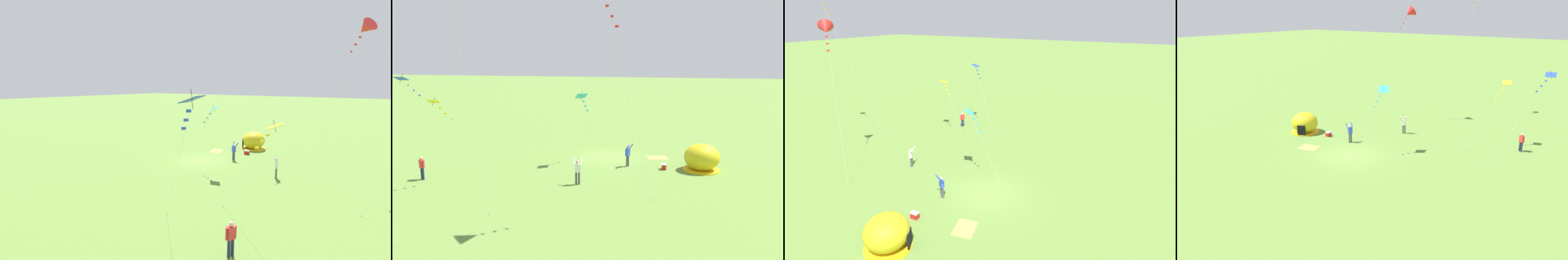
# 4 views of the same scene
# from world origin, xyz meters

# --- Properties ---
(ground_plane) EXTENTS (300.00, 300.00, 0.00)m
(ground_plane) POSITION_xyz_m (0.00, 0.00, 0.00)
(ground_plane) COLOR olive
(popup_tent) EXTENTS (2.81, 2.81, 2.10)m
(popup_tent) POSITION_xyz_m (-7.76, 2.44, 1.00)
(popup_tent) COLOR gold
(popup_tent) RESTS_ON ground
(picnic_blanket) EXTENTS (1.96, 1.66, 0.01)m
(picnic_blanket) POSITION_xyz_m (-4.20, -0.60, 0.01)
(picnic_blanket) COLOR gold
(picnic_blanket) RESTS_ON ground
(cooler_box) EXTENTS (0.39, 0.55, 0.44)m
(cooler_box) POSITION_xyz_m (-4.93, 2.88, 0.22)
(cooler_box) COLOR red
(cooler_box) RESTS_ON ground
(person_flying_kite) EXTENTS (0.63, 0.72, 1.89)m
(person_flying_kite) POSITION_xyz_m (-2.04, 2.73, 1.00)
(person_flying_kite) COLOR #4C4C51
(person_flying_kite) RESTS_ON ground
(person_watching_sky) EXTENTS (0.54, 0.38, 1.72)m
(person_watching_sky) POSITION_xyz_m (11.81, 9.69, 0.96)
(person_watching_sky) COLOR #1E2347
(person_watching_sky) RESTS_ON ground
(person_far_back) EXTENTS (0.70, 0.59, 1.89)m
(person_far_back) POSITION_xyz_m (0.70, 8.04, 1.00)
(person_far_back) COLOR #4C4C51
(person_far_back) RESTS_ON ground
(kite_yellow) EXTENTS (2.37, 4.07, 6.11)m
(kite_yellow) POSITION_xyz_m (9.60, 10.47, 5.52)
(kite_yellow) COLOR silver
(kite_yellow) RESTS_ON ground
(kite_blue) EXTENTS (3.49, 4.54, 7.55)m
(kite_blue) POSITION_xyz_m (13.45, 8.65, 6.88)
(kite_blue) COLOR silver
(kite_blue) RESTS_ON ground
(kite_cyan) EXTENTS (1.22, 3.87, 5.98)m
(kite_cyan) POSITION_xyz_m (1.80, 2.44, 5.39)
(kite_cyan) COLOR silver
(kite_cyan) RESTS_ON ground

